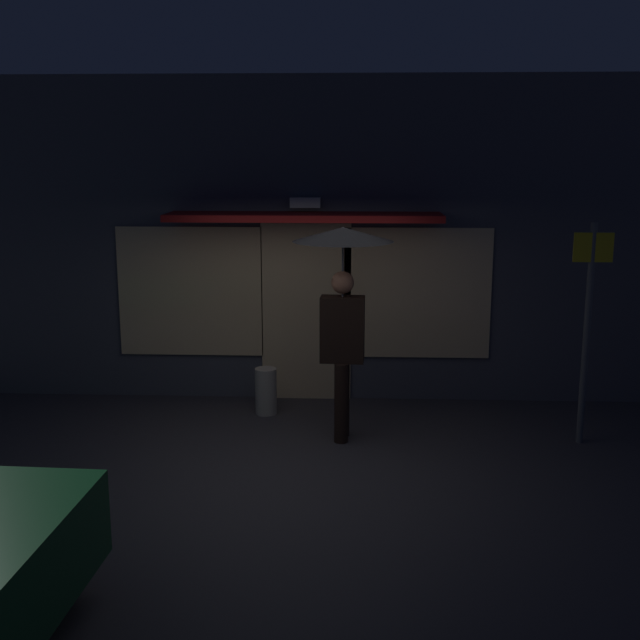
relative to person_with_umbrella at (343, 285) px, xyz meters
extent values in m
plane|color=#38353A|center=(-0.47, -0.75, -1.68)|extent=(18.00, 18.00, 0.00)
cube|color=#4C4C56|center=(-0.47, 1.60, 0.29)|extent=(10.15, 0.30, 3.94)
cube|color=#F9D199|center=(-0.47, 1.43, -0.58)|extent=(1.10, 0.04, 2.20)
cube|color=#F9D199|center=(-1.90, 1.43, -0.33)|extent=(1.79, 0.04, 1.60)
cube|color=#F9D199|center=(0.89, 1.43, -0.33)|extent=(1.79, 0.04, 1.60)
cube|color=white|center=(-0.47, 1.35, 0.77)|extent=(0.36, 0.16, 0.12)
cube|color=maroon|center=(-0.47, 1.10, 0.62)|extent=(3.20, 0.70, 0.08)
cylinder|color=black|center=(0.01, 0.10, -1.25)|extent=(0.15, 0.15, 0.86)
cylinder|color=black|center=(-0.01, -0.10, -1.25)|extent=(0.15, 0.15, 0.86)
cube|color=black|center=(0.00, 0.00, -0.47)|extent=(0.47, 0.26, 0.70)
cube|color=silver|center=(-0.01, 0.13, -0.47)|extent=(0.14, 0.03, 0.56)
cube|color=#B28C19|center=(-0.01, 0.13, -0.49)|extent=(0.05, 0.03, 0.45)
sphere|color=tan|center=(0.00, 0.00, 0.03)|extent=(0.24, 0.24, 0.24)
cylinder|color=slate|center=(0.00, 0.00, 0.08)|extent=(0.02, 0.02, 1.04)
cone|color=black|center=(0.00, 0.00, 0.53)|extent=(1.05, 1.05, 0.15)
cylinder|color=black|center=(-2.28, -3.01, -1.36)|extent=(0.65, 0.25, 0.64)
cylinder|color=#595B60|center=(2.54, 0.00, -0.51)|extent=(0.07, 0.07, 2.34)
cube|color=gold|center=(2.54, -0.02, 0.41)|extent=(0.40, 0.02, 0.30)
cylinder|color=#B2A899|center=(-0.91, 0.80, -1.41)|extent=(0.25, 0.25, 0.55)
camera|label=1|loc=(0.14, -8.17, 1.36)|focal=44.71mm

